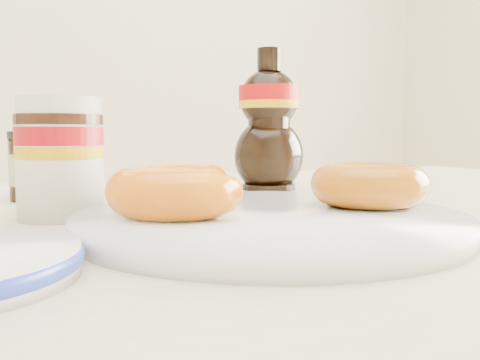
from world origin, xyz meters
name	(u,v)px	position (x,y,z in m)	size (l,w,h in m)	color
dining_table	(253,298)	(0.00, 0.10, 0.67)	(1.40, 0.90, 0.75)	beige
plate	(270,221)	(-0.04, 0.01, 0.76)	(0.29, 0.29, 0.01)	white
donut_bitten	(176,191)	(-0.10, 0.03, 0.78)	(0.10, 0.10, 0.04)	#D0530B
donut_whole	(369,185)	(0.06, 0.00, 0.78)	(0.10, 0.10, 0.03)	#AF540B
nutella_jar	(60,153)	(-0.17, 0.14, 0.81)	(0.07, 0.07, 0.10)	white
syrup_bottle	(269,120)	(0.11, 0.27, 0.84)	(0.09, 0.08, 0.18)	black
dark_jar	(31,167)	(-0.18, 0.29, 0.79)	(0.05, 0.05, 0.08)	black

